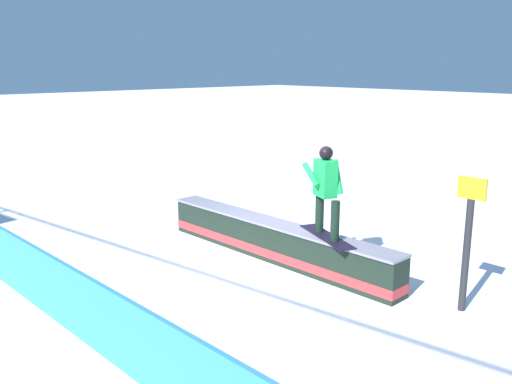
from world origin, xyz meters
TOP-DOWN VIEW (x-y plane):
  - ground_plane at (0.00, 0.00)m, footprint 120.00×120.00m
  - grind_box at (0.00, 0.00)m, footprint 5.20×0.59m
  - snowboarder at (-1.11, -0.05)m, footprint 1.43×0.81m
  - safety_fence at (0.00, 3.89)m, footprint 8.94×0.23m
  - trail_marker at (-3.32, -0.47)m, footprint 0.40×0.10m

SIDE VIEW (x-z plane):
  - ground_plane at x=0.00m, z-range 0.00..0.00m
  - grind_box at x=0.00m, z-range -0.03..0.65m
  - safety_fence at x=0.00m, z-range 0.00..0.92m
  - trail_marker at x=-3.32m, z-range 0.07..2.00m
  - snowboarder at x=-1.11m, z-range 0.75..2.22m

